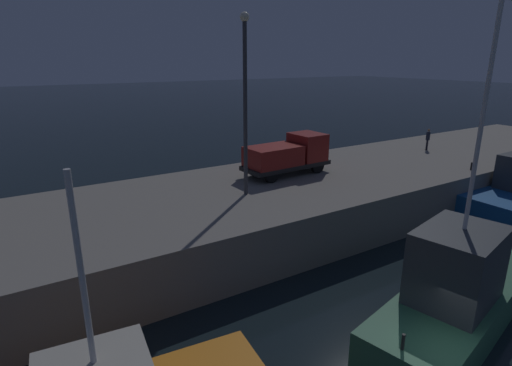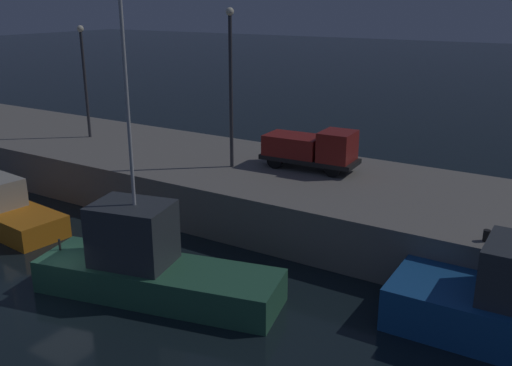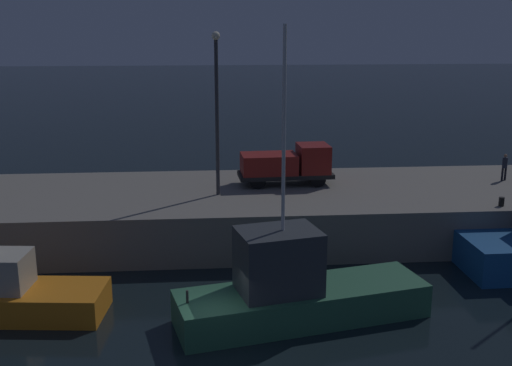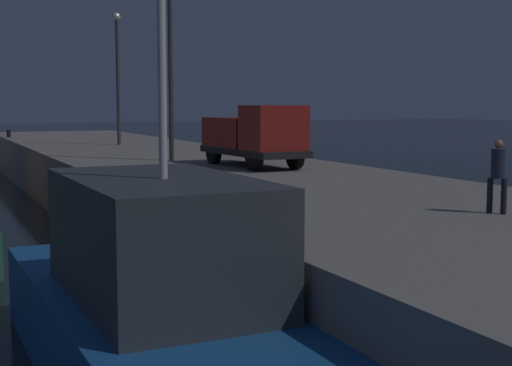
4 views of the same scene
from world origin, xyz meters
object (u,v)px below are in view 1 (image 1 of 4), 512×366
(lamp_post_east, at_px, (245,94))
(utility_truck, at_px, (288,155))
(fishing_boat_white, at_px, (459,292))
(bollard_central, at_px, (473,166))
(dockworker, at_px, (428,138))

(lamp_post_east, xyz_separation_m, utility_truck, (4.07, 1.93, -3.84))
(lamp_post_east, bearing_deg, fishing_boat_white, -74.44)
(utility_truck, xyz_separation_m, bollard_central, (10.33, -5.34, -0.95))
(lamp_post_east, height_order, utility_truck, lamp_post_east)
(fishing_boat_white, distance_m, utility_truck, 12.36)
(dockworker, distance_m, bollard_central, 5.85)
(fishing_boat_white, height_order, dockworker, fishing_boat_white)
(fishing_boat_white, relative_size, dockworker, 7.28)
(bollard_central, bearing_deg, lamp_post_east, 166.66)
(dockworker, bearing_deg, utility_truck, 179.37)
(utility_truck, xyz_separation_m, dockworker, (12.91, -0.14, -0.27))
(utility_truck, bearing_deg, dockworker, -0.63)
(fishing_boat_white, relative_size, lamp_post_east, 1.34)
(utility_truck, relative_size, bollard_central, 11.81)
(utility_truck, bearing_deg, bollard_central, -27.34)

